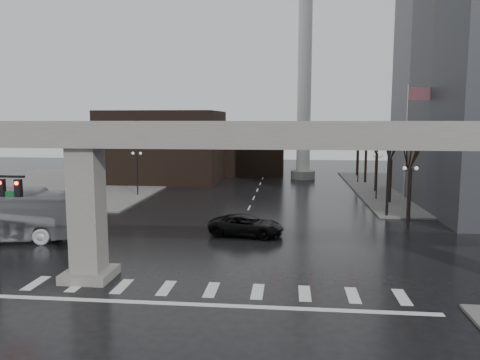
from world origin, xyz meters
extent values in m
plane|color=black|center=(0.00, 0.00, 0.00)|extent=(160.00, 160.00, 0.00)
cube|color=slate|center=(26.00, 36.00, 0.07)|extent=(28.00, 36.00, 0.15)
cube|color=slate|center=(-26.00, 36.00, 0.07)|extent=(28.00, 36.00, 0.15)
cube|color=gray|center=(0.00, 0.00, 8.00)|extent=(48.00, 2.20, 1.40)
cube|color=gray|center=(-7.00, 0.00, 3.65)|extent=(1.60, 1.60, 7.30)
cube|color=gray|center=(-7.00, 0.00, 0.25)|extent=(2.60, 2.60, 0.50)
cube|color=black|center=(-14.00, 42.00, 5.00)|extent=(16.00, 14.00, 10.00)
cube|color=black|center=(-2.00, 52.00, 4.00)|extent=(10.00, 10.00, 8.00)
cylinder|color=silver|center=(6.00, 46.00, 15.00)|extent=(2.00, 2.00, 30.00)
cylinder|color=gray|center=(6.00, 46.00, 0.60)|extent=(3.60, 3.60, 1.20)
cylinder|color=black|center=(12.80, 18.80, 4.00)|extent=(0.24, 0.24, 8.00)
cylinder|color=black|center=(6.80, 18.80, 7.20)|extent=(12.00, 0.18, 0.18)
cube|color=black|center=(9.80, 18.80, 6.55)|extent=(0.35, 0.30, 1.00)
cube|color=black|center=(6.30, 18.80, 6.55)|extent=(0.35, 0.30, 1.00)
cube|color=black|center=(2.80, 18.80, 6.55)|extent=(0.35, 0.30, 1.00)
sphere|color=#FF0C05|center=(9.80, 18.62, 6.85)|extent=(0.20, 0.20, 0.20)
cube|color=#0C5621|center=(11.30, 18.80, 7.00)|extent=(1.80, 0.05, 0.35)
cube|color=#0C5621|center=(4.80, 18.80, 7.00)|extent=(1.80, 0.05, 0.35)
cylinder|color=black|center=(-11.80, 0.50, 5.60)|extent=(2.00, 0.14, 0.14)
cube|color=black|center=(-12.20, 0.50, 4.95)|extent=(0.35, 0.30, 1.00)
cube|color=black|center=(-11.20, 0.50, 4.95)|extent=(0.35, 0.30, 1.00)
cube|color=#0C5621|center=(-12.30, 0.50, 4.60)|extent=(1.60, 0.05, 0.30)
cylinder|color=silver|center=(15.00, 22.00, 6.00)|extent=(0.12, 0.12, 12.00)
cube|color=red|center=(16.00, 22.00, 11.20)|extent=(2.00, 0.03, 1.20)
cylinder|color=black|center=(13.50, 14.00, 2.40)|extent=(0.14, 0.14, 4.80)
cube|color=black|center=(13.50, 14.00, 4.75)|extent=(0.90, 0.06, 0.06)
sphere|color=silver|center=(13.05, 14.00, 4.95)|extent=(0.32, 0.32, 0.32)
sphere|color=silver|center=(13.95, 14.00, 4.95)|extent=(0.32, 0.32, 0.32)
cylinder|color=black|center=(13.50, 28.00, 2.40)|extent=(0.14, 0.14, 4.80)
cube|color=black|center=(13.50, 28.00, 4.75)|extent=(0.90, 0.06, 0.06)
sphere|color=silver|center=(13.05, 28.00, 4.95)|extent=(0.32, 0.32, 0.32)
sphere|color=silver|center=(13.95, 28.00, 4.95)|extent=(0.32, 0.32, 0.32)
cylinder|color=black|center=(13.50, 42.00, 2.40)|extent=(0.14, 0.14, 4.80)
cube|color=black|center=(13.50, 42.00, 4.75)|extent=(0.90, 0.06, 0.06)
sphere|color=silver|center=(13.05, 42.00, 4.95)|extent=(0.32, 0.32, 0.32)
sphere|color=silver|center=(13.95, 42.00, 4.95)|extent=(0.32, 0.32, 0.32)
cylinder|color=black|center=(-13.50, 14.00, 2.40)|extent=(0.14, 0.14, 4.80)
cube|color=black|center=(-13.50, 14.00, 4.75)|extent=(0.90, 0.06, 0.06)
sphere|color=silver|center=(-13.95, 14.00, 4.95)|extent=(0.32, 0.32, 0.32)
sphere|color=silver|center=(-13.05, 14.00, 4.95)|extent=(0.32, 0.32, 0.32)
cylinder|color=black|center=(-13.50, 28.00, 2.40)|extent=(0.14, 0.14, 4.80)
cube|color=black|center=(-13.50, 28.00, 4.75)|extent=(0.90, 0.06, 0.06)
sphere|color=silver|center=(-13.95, 28.00, 4.95)|extent=(0.32, 0.32, 0.32)
sphere|color=silver|center=(-13.05, 28.00, 4.95)|extent=(0.32, 0.32, 0.32)
cylinder|color=black|center=(-13.50, 42.00, 2.40)|extent=(0.14, 0.14, 4.80)
cube|color=black|center=(-13.50, 42.00, 4.75)|extent=(0.90, 0.06, 0.06)
sphere|color=silver|center=(-13.95, 42.00, 4.95)|extent=(0.32, 0.32, 0.32)
sphere|color=silver|center=(-13.05, 42.00, 4.95)|extent=(0.32, 0.32, 0.32)
cylinder|color=black|center=(14.50, 18.00, 2.27)|extent=(0.34, 0.34, 4.55)
cylinder|color=black|center=(14.50, 18.00, 6.01)|extent=(0.12, 1.52, 2.98)
cylinder|color=black|center=(15.00, 18.25, 5.78)|extent=(0.83, 1.14, 2.51)
cylinder|color=black|center=(14.50, 26.00, 2.33)|extent=(0.34, 0.34, 4.66)
cylinder|color=black|center=(14.50, 26.00, 6.15)|extent=(0.12, 1.55, 3.05)
cylinder|color=black|center=(15.00, 26.25, 5.91)|extent=(0.85, 1.16, 2.57)
cylinder|color=black|center=(14.50, 34.00, 2.38)|extent=(0.34, 0.34, 4.76)
cylinder|color=black|center=(14.50, 34.00, 6.29)|extent=(0.12, 1.59, 3.11)
cylinder|color=black|center=(15.00, 34.25, 6.05)|extent=(0.86, 1.18, 2.62)
cylinder|color=black|center=(14.50, 42.00, 2.43)|extent=(0.34, 0.34, 4.87)
cylinder|color=black|center=(14.50, 42.00, 6.43)|extent=(0.12, 1.62, 3.18)
cylinder|color=black|center=(15.00, 42.25, 6.18)|extent=(0.88, 1.20, 2.68)
cylinder|color=black|center=(14.50, 50.00, 2.48)|extent=(0.34, 0.34, 4.97)
cylinder|color=black|center=(14.50, 50.00, 6.57)|extent=(0.12, 1.65, 3.25)
cylinder|color=black|center=(15.00, 50.25, 6.31)|extent=(0.89, 1.23, 2.74)
imported|color=black|center=(0.75, 10.67, 0.79)|extent=(6.04, 3.51, 1.58)
camera|label=1|loc=(3.92, -24.03, 8.75)|focal=35.00mm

